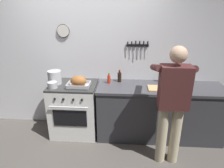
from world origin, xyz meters
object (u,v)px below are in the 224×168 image
at_px(cutting_board, 160,88).
at_px(bottle_soy_sauce, 119,77).
at_px(roasting_pan, 78,82).
at_px(stove, 75,109).
at_px(person_cook, 172,100).
at_px(bottle_hot_sauce, 109,79).
at_px(saucepan, 52,85).
at_px(bottle_olive_oil, 163,76).
at_px(stock_pot, 55,77).

xyz_separation_m(cutting_board, bottle_soy_sauce, (-0.63, 0.28, 0.08)).
xyz_separation_m(roasting_pan, cutting_board, (1.26, -0.00, -0.07)).
bearing_deg(bottle_soy_sauce, stove, -166.65).
bearing_deg(cutting_board, person_cook, -80.46).
relative_size(stove, bottle_hot_sauce, 5.23).
height_order(stove, bottle_hot_sauce, bottle_hot_sauce).
bearing_deg(saucepan, bottle_olive_oil, 11.83).
distance_m(stove, bottle_hot_sauce, 0.79).
xyz_separation_m(saucepan, cutting_board, (1.66, 0.06, -0.04)).
bearing_deg(stove, bottle_olive_oil, 7.83).
xyz_separation_m(stove, bottle_soy_sauce, (0.75, 0.18, 0.54)).
xyz_separation_m(person_cook, cutting_board, (-0.08, 0.49, -0.04)).
distance_m(person_cook, bottle_soy_sauce, 1.05).
bearing_deg(bottle_hot_sauce, stove, -170.14).
xyz_separation_m(saucepan, bottle_olive_oil, (1.76, 0.37, 0.07)).
bearing_deg(saucepan, person_cook, -13.73).
distance_m(stove, saucepan, 0.59).
bearing_deg(person_cook, bottle_olive_oil, 9.61).
height_order(person_cook, bottle_soy_sauce, person_cook).
bearing_deg(bottle_soy_sauce, bottle_olive_oil, 1.96).
xyz_separation_m(stock_pot, cutting_board, (1.68, -0.12, -0.10)).
height_order(person_cook, bottle_olive_oil, person_cook).
relative_size(stove, saucepan, 6.05).
xyz_separation_m(person_cook, saucepan, (-1.75, 0.43, -0.00)).
bearing_deg(stock_pot, cutting_board, -3.92).
distance_m(stove, person_cook, 1.66).
distance_m(roasting_pan, cutting_board, 1.27).
bearing_deg(bottle_olive_oil, bottle_hot_sauce, -173.49).
relative_size(stock_pot, bottle_hot_sauce, 1.27).
distance_m(roasting_pan, bottle_olive_oil, 1.39).
bearing_deg(roasting_pan, person_cook, -20.08).
height_order(bottle_olive_oil, bottle_hot_sauce, bottle_olive_oil).
bearing_deg(bottle_soy_sauce, person_cook, -47.19).
distance_m(roasting_pan, bottle_hot_sauce, 0.50).
bearing_deg(bottle_hot_sauce, bottle_soy_sauce, 24.33).
relative_size(saucepan, bottle_hot_sauce, 0.87).
xyz_separation_m(bottle_olive_oil, bottle_soy_sauce, (-0.73, -0.02, -0.03)).
xyz_separation_m(person_cook, stock_pot, (-1.77, 0.61, 0.06)).
relative_size(saucepan, bottle_soy_sauce, 0.72).
bearing_deg(roasting_pan, stock_pot, 164.71).
distance_m(saucepan, bottle_olive_oil, 1.80).
height_order(cutting_board, bottle_soy_sauce, bottle_soy_sauce).
xyz_separation_m(roasting_pan, bottle_soy_sauce, (0.63, 0.28, 0.00)).
height_order(stock_pot, bottle_soy_sauce, stock_pot).
relative_size(stove, roasting_pan, 2.56).
bearing_deg(roasting_pan, saucepan, -170.60).
height_order(stock_pot, bottle_olive_oil, bottle_olive_oil).
bearing_deg(stock_pot, bottle_hot_sauce, 5.56).
height_order(stove, person_cook, person_cook).
distance_m(stock_pot, bottle_soy_sauce, 1.06).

